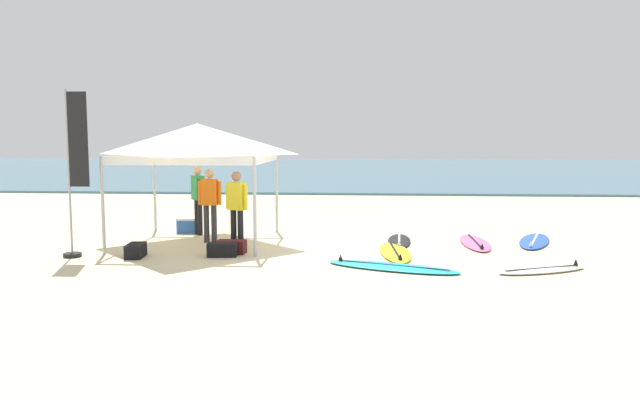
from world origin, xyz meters
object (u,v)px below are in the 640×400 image
surfboard_pink (475,243)px  surfboard_cyan (392,267)px  person_yellow (237,205)px  surfboard_yellow (395,252)px  surfboard_black (399,241)px  person_orange (210,200)px  banner_flag (75,180)px  surfboard_blue (534,241)px  gear_bag_on_sand (136,251)px  canopy_tent (198,139)px  cooler_box (188,225)px  surfboard_white (542,270)px  gear_bag_near_tent (231,247)px  gear_bag_by_pole (222,250)px  person_green (198,195)px

surfboard_pink → surfboard_cyan: same height
person_yellow → surfboard_yellow: bearing=-3.3°
surfboard_black → surfboard_cyan: 2.87m
person_orange → banner_flag: (-2.30, -1.84, 0.59)m
surfboard_blue → gear_bag_on_sand: bearing=-164.8°
canopy_tent → surfboard_blue: 8.15m
surfboard_yellow → person_yellow: bearing=176.7°
banner_flag → cooler_box: bearing=66.7°
surfboard_cyan → surfboard_white: bearing=-1.3°
surfboard_white → person_yellow: size_ratio=1.10×
banner_flag → cooler_box: banner_flag is taller
gear_bag_near_tent → cooler_box: size_ratio=1.20×
surfboard_blue → person_yellow: size_ratio=1.41×
canopy_tent → cooler_box: (-0.65, 1.27, -2.19)m
cooler_box → surfboard_yellow: bearing=-25.0°
gear_bag_near_tent → cooler_box: cooler_box is taller
banner_flag → gear_bag_by_pole: (2.94, 0.27, -1.43)m
surfboard_white → surfboard_pink: same height
surfboard_blue → gear_bag_on_sand: gear_bag_on_sand is taller
surfboard_blue → person_orange: person_orange is taller
surfboard_blue → person_green: bearing=176.0°
canopy_tent → banner_flag: (-2.02, -1.92, -0.82)m
person_green → banner_flag: banner_flag is taller
person_yellow → person_green: bearing=125.2°
banner_flag → gear_bag_on_sand: (1.20, 0.05, -1.43)m
canopy_tent → surfboard_pink: canopy_tent is taller
canopy_tent → surfboard_white: 7.92m
person_orange → gear_bag_near_tent: size_ratio=2.85×
banner_flag → cooler_box: (1.37, 3.19, -1.38)m
banner_flag → gear_bag_on_sand: size_ratio=5.67×
person_yellow → banner_flag: size_ratio=0.50×
person_green → cooler_box: (-0.35, 0.24, -0.79)m
surfboard_pink → gear_bag_by_pole: 5.74m
person_orange → gear_bag_by_pole: size_ratio=2.85×
surfboard_yellow → gear_bag_by_pole: (-3.56, -0.53, 0.10)m
surfboard_yellow → surfboard_black: same height
person_green → surfboard_cyan: bearing=-37.8°
person_green → cooler_box: bearing=146.0°
surfboard_black → cooler_box: size_ratio=3.94×
surfboard_cyan → person_orange: person_orange is taller
gear_bag_on_sand → gear_bag_by_pole: bearing=7.0°
surfboard_black → cooler_box: cooler_box is taller
surfboard_cyan → person_green: person_green is taller
person_green → gear_bag_on_sand: (-0.52, -2.90, -0.85)m
surfboard_yellow → surfboard_cyan: (-0.13, -1.46, -0.00)m
surfboard_cyan → surfboard_blue: bearing=41.5°
surfboard_blue → surfboard_white: same height
surfboard_blue → gear_bag_on_sand: (-8.62, -2.34, 0.10)m
surfboard_cyan → person_orange: (-4.07, 2.50, 0.95)m
surfboard_black → cooler_box: 5.40m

